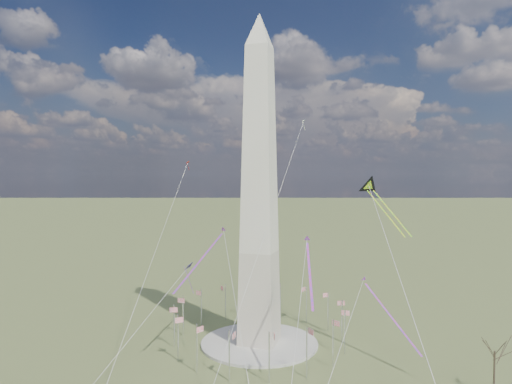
% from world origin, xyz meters
% --- Properties ---
extents(ground, '(2000.00, 2000.00, 0.00)m').
position_xyz_m(ground, '(0.00, 0.00, 0.00)').
color(ground, '#4A592C').
rests_on(ground, ground).
extents(plaza, '(36.00, 36.00, 0.80)m').
position_xyz_m(plaza, '(0.00, 0.00, 0.40)').
color(plaza, '#A6A498').
rests_on(plaza, ground).
extents(washington_monument, '(15.56, 15.56, 100.00)m').
position_xyz_m(washington_monument, '(0.00, 0.00, 47.95)').
color(washington_monument, beige).
rests_on(washington_monument, plaza).
extents(flagpole_ring, '(54.40, 54.40, 13.00)m').
position_xyz_m(flagpole_ring, '(-0.00, -0.00, 7.27)').
color(flagpole_ring, white).
rests_on(flagpole_ring, ground).
extents(tree_near, '(8.97, 8.97, 15.69)m').
position_xyz_m(tree_near, '(62.72, -13.72, 11.19)').
color(tree_near, '#48362C').
rests_on(tree_near, ground).
extents(kite_delta_black, '(16.67, 18.74, 16.88)m').
position_xyz_m(kite_delta_black, '(32.28, 11.86, 47.94)').
color(kite_delta_black, black).
rests_on(kite_delta_black, ground).
extents(kite_diamond_purple, '(2.32, 3.55, 10.70)m').
position_xyz_m(kite_diamond_purple, '(-24.86, 2.14, 21.29)').
color(kite_diamond_purple, navy).
rests_on(kite_diamond_purple, ground).
extents(kite_streamer_left, '(6.80, 21.11, 14.78)m').
position_xyz_m(kite_streamer_left, '(18.47, -16.44, 29.66)').
color(kite_streamer_left, '#FD284F').
rests_on(kite_streamer_left, ground).
extents(kite_streamer_mid, '(7.14, 22.56, 15.78)m').
position_xyz_m(kite_streamer_mid, '(-12.17, -11.50, 30.37)').
color(kite_streamer_mid, '#FD284F').
rests_on(kite_streamer_mid, ground).
extents(kite_streamer_right, '(17.36, 18.22, 16.33)m').
position_xyz_m(kite_streamer_right, '(36.18, 1.19, 15.52)').
color(kite_streamer_right, '#FD284F').
rests_on(kite_streamer_right, ground).
extents(kite_small_red, '(1.18, 1.81, 3.95)m').
position_xyz_m(kite_small_red, '(-43.73, 40.58, 56.95)').
color(kite_small_red, red).
rests_on(kite_small_red, ground).
extents(kite_small_white, '(1.45, 2.18, 4.66)m').
position_xyz_m(kite_small_white, '(4.55, 44.23, 72.87)').
color(kite_small_white, white).
rests_on(kite_small_white, ground).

